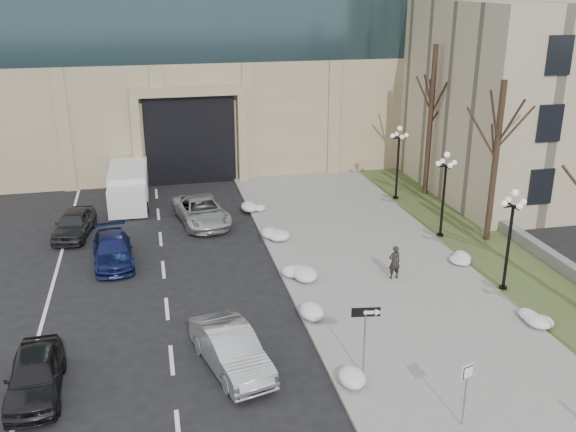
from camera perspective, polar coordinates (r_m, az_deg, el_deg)
name	(u,v)px	position (r m, az deg, el deg)	size (l,w,h in m)	color
sidewalk	(390,285)	(29.67, 9.03, -6.06)	(9.00, 40.00, 0.12)	gray
curb	(293,294)	(28.43, 0.48, -6.98)	(0.30, 40.00, 0.14)	gray
grass_strip	(519,272)	(32.49, 19.82, -4.69)	(4.00, 40.00, 0.10)	#3A4B25
stone_wall	(533,246)	(34.94, 20.98, -2.55)	(0.50, 30.00, 0.70)	slate
classical_building	(576,91)	(48.64, 24.25, 10.10)	(22.00, 18.12, 12.00)	tan
car_a	(35,375)	(23.51, -21.58, -13.01)	(1.72, 4.28, 1.46)	black
car_b	(231,349)	(23.29, -5.08, -11.74)	(1.61, 4.63, 1.53)	#A3A6AA
car_c	(113,250)	(32.55, -15.32, -2.94)	(1.87, 4.61, 1.34)	navy
car_d	(201,211)	(36.85, -7.72, 0.47)	(2.45, 5.30, 1.47)	#B4B4B4
car_e	(74,224)	(36.52, -18.48, -0.64)	(1.71, 4.24, 1.44)	#2C2B30
pedestrian	(394,262)	(29.88, 9.44, -4.06)	(0.58, 0.38, 1.60)	black
box_truck	(129,187)	(41.08, -13.98, 2.52)	(2.45, 6.62, 2.09)	silver
one_way_sign	(371,320)	(22.07, 7.35, -9.20)	(1.03, 0.34, 2.76)	slate
keep_sign	(467,382)	(20.69, 15.60, -14.04)	(0.47, 0.20, 2.27)	slate
snow_clump_c	(355,372)	(22.96, 5.95, -13.66)	(1.10, 1.60, 0.36)	white
snow_clump_d	(315,313)	(26.46, 2.46, -8.64)	(1.10, 1.60, 0.36)	white
snow_clump_e	(296,274)	(29.72, 0.74, -5.22)	(1.10, 1.60, 0.36)	white
snow_clump_f	(272,235)	(34.26, -1.47, -1.68)	(1.10, 1.60, 0.36)	white
snow_clump_g	(256,210)	(38.05, -2.87, 0.57)	(1.10, 1.60, 0.36)	white
snow_clump_i	(528,318)	(27.84, 20.57, -8.48)	(1.10, 1.60, 0.36)	white
snow_clump_j	(458,260)	(32.30, 14.89, -3.79)	(1.10, 1.60, 0.36)	white
lamppost_b	(511,226)	(29.33, 19.19, -0.88)	(1.18, 1.18, 4.76)	black
lamppost_c	(445,183)	(34.69, 13.75, 2.87)	(1.18, 1.18, 4.76)	black
lamppost_d	(398,153)	(40.39, 9.78, 5.58)	(1.18, 1.18, 4.76)	black
tree_mid	(498,140)	(34.26, 18.14, 6.45)	(3.20, 3.20, 8.50)	black
tree_far	(432,100)	(41.07, 12.67, 10.02)	(3.20, 3.20, 9.50)	black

